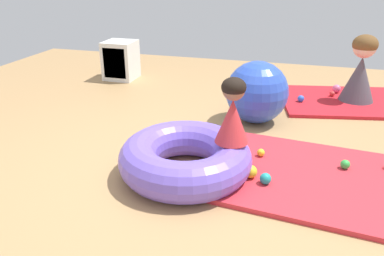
# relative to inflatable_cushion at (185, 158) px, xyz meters

# --- Properties ---
(ground_plane) EXTENTS (8.00, 8.00, 0.00)m
(ground_plane) POSITION_rel_inflatable_cushion_xyz_m (-0.07, 0.12, -0.16)
(ground_plane) COLOR tan
(gym_mat_far_left) EXTENTS (1.83, 1.43, 0.04)m
(gym_mat_far_left) POSITION_rel_inflatable_cushion_xyz_m (1.03, 0.20, -0.14)
(gym_mat_far_left) COLOR red
(gym_mat_far_left) RESTS_ON ground
(gym_mat_center_rear) EXTENTS (1.99, 1.48, 0.04)m
(gym_mat_center_rear) POSITION_rel_inflatable_cushion_xyz_m (1.54, 2.27, -0.14)
(gym_mat_center_rear) COLOR red
(gym_mat_center_rear) RESTS_ON ground
(inflatable_cushion) EXTENTS (1.08, 1.08, 0.32)m
(inflatable_cushion) POSITION_rel_inflatable_cushion_xyz_m (0.00, 0.00, 0.00)
(inflatable_cushion) COLOR #7056D1
(inflatable_cushion) RESTS_ON ground
(child_in_red) EXTENTS (0.37, 0.37, 0.52)m
(child_in_red) POSITION_rel_inflatable_cushion_xyz_m (0.36, 0.08, 0.41)
(child_in_red) COLOR red
(child_in_red) RESTS_ON inflatable_cushion
(adult_seated) EXTENTS (0.51, 0.51, 0.81)m
(adult_seated) POSITION_rel_inflatable_cushion_xyz_m (1.54, 2.27, 0.27)
(adult_seated) COLOR #4C4751
(adult_seated) RESTS_ON gym_mat_center_rear
(play_ball_yellow) EXTENTS (0.07, 0.07, 0.07)m
(play_ball_yellow) POSITION_rel_inflatable_cushion_xyz_m (0.57, 0.43, -0.08)
(play_ball_yellow) COLOR yellow
(play_ball_yellow) RESTS_ON gym_mat_far_left
(play_ball_pink) EXTENTS (0.11, 0.11, 0.11)m
(play_ball_pink) POSITION_rel_inflatable_cushion_xyz_m (1.32, 2.52, -0.06)
(play_ball_pink) COLOR pink
(play_ball_pink) RESTS_ON gym_mat_center_rear
(play_ball_red) EXTENTS (0.07, 0.07, 0.07)m
(play_ball_red) POSITION_rel_inflatable_cushion_xyz_m (1.26, 2.34, -0.08)
(play_ball_red) COLOR red
(play_ball_red) RESTS_ON gym_mat_center_rear
(play_ball_blue) EXTENTS (0.08, 0.08, 0.08)m
(play_ball_blue) POSITION_rel_inflatable_cushion_xyz_m (0.88, 2.02, -0.08)
(play_ball_blue) COLOR blue
(play_ball_blue) RESTS_ON gym_mat_center_rear
(play_ball_teal) EXTENTS (0.09, 0.09, 0.09)m
(play_ball_teal) POSITION_rel_inflatable_cushion_xyz_m (0.65, -0.02, -0.07)
(play_ball_teal) COLOR teal
(play_ball_teal) RESTS_ON gym_mat_far_left
(play_ball_green) EXTENTS (0.08, 0.08, 0.08)m
(play_ball_green) POSITION_rel_inflatable_cushion_xyz_m (1.27, 0.40, -0.08)
(play_ball_green) COLOR green
(play_ball_green) RESTS_ON gym_mat_far_left
(play_ball_yellow_second) EXTENTS (0.11, 0.11, 0.11)m
(play_ball_yellow_second) POSITION_rel_inflatable_cushion_xyz_m (0.53, 0.04, -0.07)
(play_ball_yellow_second) COLOR yellow
(play_ball_yellow_second) RESTS_ON gym_mat_far_left
(exercise_ball_large) EXTENTS (0.67, 0.67, 0.67)m
(exercise_ball_large) POSITION_rel_inflatable_cushion_xyz_m (0.41, 1.33, 0.18)
(exercise_ball_large) COLOR blue
(exercise_ball_large) RESTS_ON ground
(storage_cube) EXTENTS (0.44, 0.44, 0.56)m
(storage_cube) POSITION_rel_inflatable_cushion_xyz_m (-1.76, 2.47, 0.12)
(storage_cube) COLOR silver
(storage_cube) RESTS_ON ground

